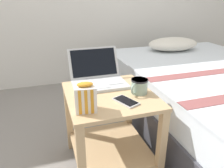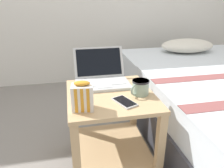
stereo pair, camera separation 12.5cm
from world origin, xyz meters
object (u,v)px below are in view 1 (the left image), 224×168
Objects in this scene: mug_front_left at (139,85)px; snack_bag at (86,98)px; bed at (210,92)px; cell_phone at (126,101)px; laptop at (98,77)px.

snack_bag is (-0.35, -0.12, 0.02)m from mug_front_left.
snack_bag reaches higher than bed.
cell_phone is (-0.99, -0.44, 0.27)m from bed.
cell_phone is at bearing -76.32° from laptop.
cell_phone is at bearing 7.26° from snack_bag.
bed is 0.99m from mug_front_left.
mug_front_left is 0.37m from snack_bag.
snack_bag reaches higher than mug_front_left.
laptop is at bearing -173.74° from bed.
snack_bag is (-0.15, -0.35, 0.03)m from laptop.
cell_phone is (-0.12, -0.09, -0.04)m from mug_front_left.
bed reaches higher than cell_phone.
snack_bag is 0.94× the size of cell_phone.
snack_bag is (-1.22, -0.47, 0.34)m from bed.
laptop is (-1.07, -0.12, 0.31)m from bed.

